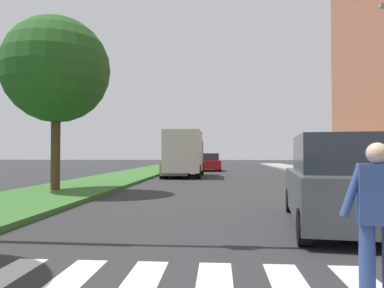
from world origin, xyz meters
TOP-DOWN VIEW (x-y plane):
  - ground_plane at (0.00, 30.00)m, footprint 140.00×140.00m
  - median_strip at (-6.65, 28.00)m, footprint 3.99×64.00m
  - tree_mid at (-6.85, 17.35)m, footprint 4.21×4.21m
  - sidewalk_right at (7.54, 28.00)m, footprint 3.00×64.00m
  - traffic_light_gantry at (-2.58, 9.70)m, footprint 8.24×0.30m
  - pedestrian_performer at (1.23, 7.30)m, footprint 0.75×0.32m
  - suv_crossing at (2.16, 11.47)m, footprint 2.51×4.81m
  - sedan_midblock at (-3.26, 27.67)m, footprint 1.97×4.35m
  - sedan_distant at (-1.23, 37.39)m, footprint 2.15×4.69m
  - sedan_far_horizon at (-2.97, 50.44)m, footprint 2.13×4.68m
  - truck_box_delivery at (-2.72, 28.27)m, footprint 2.40×6.20m

SIDE VIEW (x-z plane):
  - ground_plane at x=0.00m, z-range 0.00..0.00m
  - median_strip at x=-6.65m, z-range 0.00..0.15m
  - sidewalk_right at x=7.54m, z-range 0.00..0.15m
  - sedan_far_horizon at x=-2.97m, z-range -0.05..1.57m
  - sedan_distant at x=-1.23m, z-range -0.06..1.59m
  - sedan_midblock at x=-3.26m, z-range -0.07..1.65m
  - suv_crossing at x=2.16m, z-range -0.05..1.92m
  - pedestrian_performer at x=1.23m, z-range 0.09..1.78m
  - truck_box_delivery at x=-2.72m, z-range 0.08..3.18m
  - traffic_light_gantry at x=-2.58m, z-range 1.33..7.33m
  - tree_mid at x=-6.85m, z-range 1.47..8.37m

